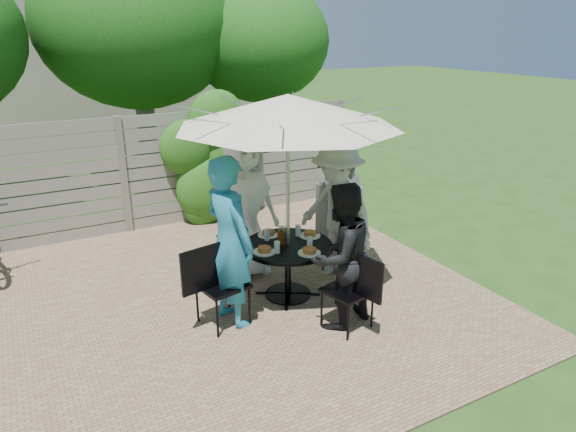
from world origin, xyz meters
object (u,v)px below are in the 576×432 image
glass_left (277,247)px  coffee_cup (282,232)px  chair_back (240,250)px  bbq_grill (339,208)px  person_front (340,257)px  glass_front (310,243)px  person_right (337,212)px  plate_right (310,234)px  glass_back (267,235)px  plate_back (268,234)px  chair_front (348,306)px  plate_left (264,250)px  person_back (244,205)px  syrup_jug (281,238)px  chair_left (222,301)px  patio_table (288,260)px  person_left (230,242)px  plate_front (309,251)px  glass_right (298,231)px  chair_right (342,255)px  umbrella (288,111)px

glass_left → coffee_cup: 0.48m
chair_back → bbq_grill: bearing=90.5°
person_front → glass_front: person_front is taller
person_right → plate_right: bearing=-90.0°
glass_back → plate_back: bearing=57.4°
person_right → glass_left: 1.10m
chair_front → plate_left: 1.12m
person_back → plate_left: bearing=-113.4°
person_back → plate_right: 0.94m
glass_left → syrup_jug: bearing=51.4°
chair_left → bbq_grill: 2.79m
person_front → bbq_grill: size_ratio=1.37×
person_front → syrup_jug: person_front is taller
person_front → coffee_cup: bearing=-95.4°
patio_table → glass_front: (0.16, -0.23, 0.28)m
plate_back → syrup_jug: 0.32m
person_left → coffee_cup: person_left is taller
person_right → plate_right: size_ratio=6.86×
syrup_jug → plate_left: bearing=-156.9°
plate_back → coffee_cup: 0.18m
chair_back → plate_front: size_ratio=3.68×
person_back → plate_left: person_back is taller
plate_back → glass_right: bearing=-30.9°
chair_back → glass_right: bearing=24.1°
person_front → glass_back: person_front is taller
chair_left → plate_left: chair_left is taller
syrup_jug → chair_back: bearing=99.7°
chair_right → person_right: (-0.13, -0.03, 0.64)m
plate_front → plate_right: (0.27, 0.43, 0.00)m
umbrella → person_front: (0.20, -0.81, -1.43)m
chair_front → plate_left: bearing=20.7°
umbrella → syrup_jug: bearing=153.8°
patio_table → plate_right: size_ratio=4.87×
chair_front → person_front: size_ratio=0.57×
chair_right → plate_front: bearing=13.5°
person_back → plate_front: (0.28, -1.16, -0.25)m
person_left → chair_right: (1.74, 0.42, -0.70)m
chair_front → person_left: bearing=41.0°
plate_right → glass_back: glass_back is taller
patio_table → coffee_cup: size_ratio=10.56×
umbrella → chair_front: umbrella is taller
chair_left → person_left: person_left is taller
chair_left → glass_right: size_ratio=7.04×
person_right → glass_right: (-0.58, -0.03, -0.13)m
glass_back → glass_front: bearing=-54.4°
patio_table → umbrella: (0.00, 0.00, 1.76)m
person_back → umbrella: bearing=-90.0°
person_left → glass_right: person_left is taller
plate_back → glass_back: 0.15m
patio_table → glass_back: (-0.16, 0.23, 0.28)m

